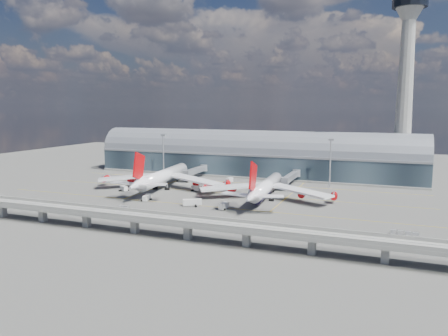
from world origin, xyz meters
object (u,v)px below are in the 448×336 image
(cargo_train_0, at_px, (124,207))
(cargo_train_2, at_px, (404,234))
(cargo_train_1, at_px, (223,224))
(service_truck_2, at_px, (192,202))
(service_truck_1, at_px, (124,189))
(service_truck_3, at_px, (224,206))
(airliner_right, at_px, (266,188))
(control_tower, at_px, (405,90))
(airliner_left, at_px, (162,177))
(floodlight_mast_right, at_px, (330,162))
(service_truck_0, at_px, (147,198))
(service_truck_5, at_px, (196,188))
(floodlight_mast_left, at_px, (163,154))
(service_truck_4, at_px, (229,180))

(cargo_train_0, distance_m, cargo_train_2, 108.40)
(cargo_train_1, bearing_deg, service_truck_2, 23.01)
(service_truck_1, relative_size, cargo_train_1, 0.37)
(service_truck_3, bearing_deg, airliner_right, 72.70)
(airliner_right, bearing_deg, control_tower, 46.80)
(airliner_left, distance_m, airliner_right, 57.29)
(floodlight_mast_right, bearing_deg, airliner_left, -155.04)
(service_truck_0, relative_size, service_truck_3, 1.12)
(service_truck_5, height_order, cargo_train_2, service_truck_5)
(control_tower, distance_m, cargo_train_2, 119.98)
(service_truck_2, height_order, service_truck_5, service_truck_2)
(control_tower, bearing_deg, service_truck_5, -146.66)
(service_truck_0, bearing_deg, floodlight_mast_left, 99.49)
(service_truck_4, bearing_deg, floodlight_mast_left, 178.90)
(floodlight_mast_right, xyz_separation_m, service_truck_3, (-34.19, -67.19, -12.27))
(service_truck_1, height_order, cargo_train_2, service_truck_1)
(control_tower, xyz_separation_m, service_truck_3, (-69.19, -95.19, -50.27))
(cargo_train_0, height_order, cargo_train_2, cargo_train_0)
(service_truck_5, bearing_deg, floodlight_mast_left, 68.69)
(service_truck_3, xyz_separation_m, cargo_train_0, (-38.70, -15.56, -0.56))
(airliner_right, bearing_deg, cargo_train_2, -36.70)
(airliner_right, bearing_deg, floodlight_mast_right, 57.84)
(airliner_right, xyz_separation_m, service_truck_3, (-11.11, -24.34, -4.17))
(service_truck_0, bearing_deg, floodlight_mast_right, 28.31)
(floodlight_mast_right, height_order, airliner_left, floodlight_mast_right)
(floodlight_mast_right, relative_size, service_truck_5, 4.34)
(service_truck_3, relative_size, cargo_train_0, 1.22)
(floodlight_mast_left, distance_m, floodlight_mast_right, 100.00)
(floodlight_mast_right, distance_m, service_truck_4, 55.90)
(service_truck_1, distance_m, cargo_train_0, 40.34)
(floodlight_mast_right, bearing_deg, service_truck_3, -116.97)
(service_truck_3, height_order, cargo_train_1, service_truck_3)
(cargo_train_1, bearing_deg, service_truck_3, 0.21)
(service_truck_2, distance_m, service_truck_4, 58.88)
(service_truck_3, bearing_deg, service_truck_1, 171.03)
(airliner_right, relative_size, service_truck_4, 12.64)
(cargo_train_2, bearing_deg, control_tower, -6.92)
(service_truck_2, bearing_deg, service_truck_4, -24.53)
(floodlight_mast_left, bearing_deg, service_truck_2, -52.56)
(service_truck_2, height_order, cargo_train_1, service_truck_2)
(control_tower, height_order, airliner_right, control_tower)
(service_truck_2, bearing_deg, airliner_left, 17.38)
(service_truck_2, bearing_deg, control_tower, -70.98)
(airliner_right, xyz_separation_m, cargo_train_0, (-49.81, -39.89, -4.72))
(airliner_left, bearing_deg, service_truck_5, -1.67)
(floodlight_mast_left, distance_m, service_truck_1, 51.06)
(airliner_right, distance_m, service_truck_0, 54.61)
(control_tower, bearing_deg, service_truck_1, -149.35)
(floodlight_mast_right, bearing_deg, service_truck_4, -171.75)
(floodlight_mast_left, xyz_separation_m, service_truck_5, (38.52, -35.47, -12.27))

